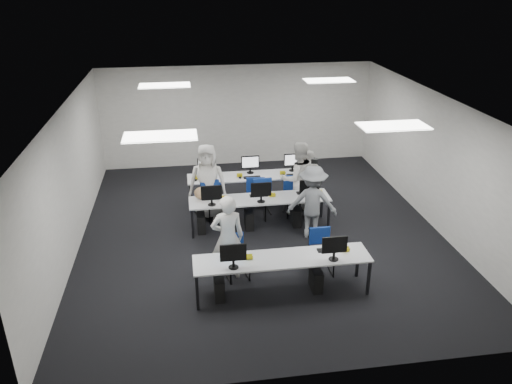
{
  "coord_description": "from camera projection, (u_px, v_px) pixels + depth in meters",
  "views": [
    {
      "loc": [
        -1.61,
        -9.95,
        5.45
      ],
      "look_at": [
        -0.12,
        -0.03,
        1.0
      ],
      "focal_mm": 35.0,
      "sensor_mm": 36.0,
      "label": 1
    }
  ],
  "objects": [
    {
      "name": "chair_6",
      "position": [
        260.0,
        200.0,
        12.21
      ],
      "size": [
        0.51,
        0.55,
        0.97
      ],
      "rotation": [
        0.0,
        0.0,
        0.07
      ],
      "color": "navy",
      "rests_on": "ground"
    },
    {
      "name": "student_1",
      "position": [
        298.0,
        179.0,
        11.9
      ],
      "size": [
        0.97,
        0.8,
        1.83
      ],
      "primitive_type": "imported",
      "rotation": [
        0.0,
        0.0,
        3.27
      ],
      "color": "beige",
      "rests_on": "ground"
    },
    {
      "name": "chair_7",
      "position": [
        293.0,
        198.0,
        12.36
      ],
      "size": [
        0.6,
        0.63,
        0.97
      ],
      "rotation": [
        0.0,
        0.0,
        -0.29
      ],
      "color": "navy",
      "rests_on": "ground"
    },
    {
      "name": "chair_5",
      "position": [
        207.0,
        204.0,
        12.02
      ],
      "size": [
        0.63,
        0.65,
        0.98
      ],
      "rotation": [
        0.0,
        0.0,
        0.34
      ],
      "color": "navy",
      "rests_on": "ground"
    },
    {
      "name": "dslr_camera",
      "position": [
        314.0,
        161.0,
        10.67
      ],
      "size": [
        0.18,
        0.21,
        0.1
      ],
      "primitive_type": "cube",
      "rotation": [
        0.0,
        0.0,
        2.87
      ],
      "color": "black",
      "rests_on": "photographer"
    },
    {
      "name": "student_3",
      "position": [
        308.0,
        180.0,
        12.26
      ],
      "size": [
        0.95,
        0.56,
        1.51
      ],
      "primitive_type": "imported",
      "rotation": [
        0.0,
        0.0,
        0.24
      ],
      "color": "beige",
      "rests_on": "ground"
    },
    {
      "name": "chair_2",
      "position": [
        215.0,
        208.0,
        11.9
      ],
      "size": [
        0.48,
        0.51,
        0.85
      ],
      "rotation": [
        0.0,
        0.0,
        0.17
      ],
      "color": "navy",
      "rests_on": "ground"
    },
    {
      "name": "desk_mid",
      "position": [
        260.0,
        200.0,
        11.33
      ],
      "size": [
        3.2,
        0.7,
        0.73
      ],
      "color": "silver",
      "rests_on": "ground"
    },
    {
      "name": "chair_1",
      "position": [
        321.0,
        259.0,
        9.77
      ],
      "size": [
        0.44,
        0.47,
        0.89
      ],
      "rotation": [
        0.0,
        0.0,
        0.0
      ],
      "color": "navy",
      "rests_on": "ground"
    },
    {
      "name": "equipment_front",
      "position": [
        272.0,
        277.0,
        9.07
      ],
      "size": [
        2.51,
        0.41,
        1.19
      ],
      "color": "#0D5CAA",
      "rests_on": "desk_front"
    },
    {
      "name": "equipment_mid",
      "position": [
        252.0,
        214.0,
        11.42
      ],
      "size": [
        2.91,
        0.41,
        1.19
      ],
      "color": "white",
      "rests_on": "desk_mid"
    },
    {
      "name": "student_2",
      "position": [
        208.0,
        182.0,
        11.73
      ],
      "size": [
        0.98,
        0.72,
        1.83
      ],
      "primitive_type": "imported",
      "rotation": [
        0.0,
        0.0,
        -0.17
      ],
      "color": "beige",
      "rests_on": "ground"
    },
    {
      "name": "student_0",
      "position": [
        228.0,
        238.0,
        9.37
      ],
      "size": [
        0.66,
        0.46,
        1.73
      ],
      "primitive_type": "imported",
      "rotation": [
        0.0,
        0.0,
        3.22
      ],
      "color": "beige",
      "rests_on": "ground"
    },
    {
      "name": "room",
      "position": [
        261.0,
        170.0,
        10.81
      ],
      "size": [
        9.0,
        9.02,
        3.0
      ],
      "color": "black",
      "rests_on": "ground"
    },
    {
      "name": "chair_3",
      "position": [
        256.0,
        206.0,
        11.95
      ],
      "size": [
        0.51,
        0.55,
        0.95
      ],
      "rotation": [
        0.0,
        0.0,
        -0.09
      ],
      "color": "navy",
      "rests_on": "ground"
    },
    {
      "name": "chair_0",
      "position": [
        237.0,
        264.0,
        9.62
      ],
      "size": [
        0.5,
        0.53,
        0.85
      ],
      "rotation": [
        0.0,
        0.0,
        0.2
      ],
      "color": "navy",
      "rests_on": "ground"
    },
    {
      "name": "ceiling_panels",
      "position": [
        262.0,
        103.0,
        10.21
      ],
      "size": [
        5.2,
        4.6,
        0.02
      ],
      "color": "white",
      "rests_on": "room"
    },
    {
      "name": "handbag",
      "position": [
        202.0,
        193.0,
        11.22
      ],
      "size": [
        0.36,
        0.24,
        0.29
      ],
      "primitive_type": "ellipsoid",
      "rotation": [
        0.0,
        0.0,
        0.03
      ],
      "color": "#8D6B48",
      "rests_on": "desk_mid"
    },
    {
      "name": "chair_4",
      "position": [
        297.0,
        204.0,
        12.07
      ],
      "size": [
        0.56,
        0.59,
        0.93
      ],
      "rotation": [
        0.0,
        0.0,
        -0.25
      ],
      "color": "navy",
      "rests_on": "ground"
    },
    {
      "name": "photographer",
      "position": [
        312.0,
        202.0,
        10.87
      ],
      "size": [
        1.21,
        0.89,
        1.68
      ],
      "primitive_type": "imported",
      "rotation": [
        0.0,
        0.0,
        2.87
      ],
      "color": "slate",
      "rests_on": "ground"
    },
    {
      "name": "desk_front",
      "position": [
        282.0,
        260.0,
        8.98
      ],
      "size": [
        3.2,
        0.7,
        0.73
      ],
      "color": "silver",
      "rests_on": "ground"
    },
    {
      "name": "desk_back",
      "position": [
        251.0,
        177.0,
        12.59
      ],
      "size": [
        3.2,
        0.7,
        0.73
      ],
      "color": "silver",
      "rests_on": "ground"
    },
    {
      "name": "equipment_back",
      "position": [
        259.0,
        188.0,
        12.77
      ],
      "size": [
        2.91,
        0.41,
        1.19
      ],
      "color": "white",
      "rests_on": "desk_back"
    }
  ]
}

